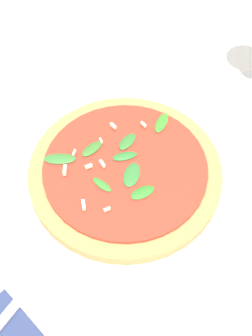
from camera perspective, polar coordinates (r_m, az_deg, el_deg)
The scene contains 2 objects.
ground_plane at distance 0.71m, azimuth 0.59°, elevation -1.87°, with size 6.00×6.00×0.00m, color white.
pizza_arugula_main at distance 0.70m, azimuth -0.01°, elevation -0.61°, with size 0.31×0.31×0.05m.
Camera 1 is at (0.33, 0.20, 0.59)m, focal length 50.00 mm.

